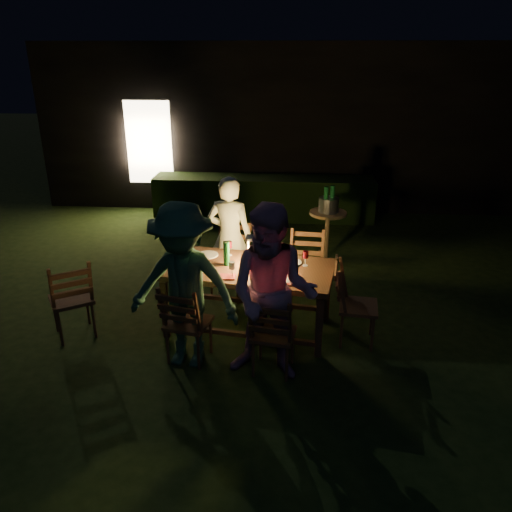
# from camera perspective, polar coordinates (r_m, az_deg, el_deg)

# --- Properties ---
(garden_envelope) EXTENTS (40.00, 40.00, 3.20)m
(garden_envelope) POSITION_cam_1_polar(r_m,az_deg,el_deg) (11.83, 4.06, 15.33)
(garden_envelope) COLOR black
(garden_envelope) RESTS_ON ground
(dining_table) EXTENTS (2.02, 1.24, 0.79)m
(dining_table) POSITION_cam_1_polar(r_m,az_deg,el_deg) (5.64, -0.91, -1.98)
(dining_table) COLOR #542F1C
(dining_table) RESTS_ON ground
(chair_near_left) EXTENTS (0.51, 0.54, 0.95)m
(chair_near_left) POSITION_cam_1_polar(r_m,az_deg,el_deg) (5.32, -7.74, -9.02)
(chair_near_left) COLOR #542F1C
(chair_near_left) RESTS_ON ground
(chair_near_right) EXTENTS (0.48, 0.51, 0.93)m
(chair_near_right) POSITION_cam_1_polar(r_m,az_deg,el_deg) (5.10, 1.94, -10.38)
(chair_near_right) COLOR #542F1C
(chair_near_right) RESTS_ON ground
(chair_far_left) EXTENTS (0.55, 0.58, 1.00)m
(chair_far_left) POSITION_cam_1_polar(r_m,az_deg,el_deg) (6.59, -3.01, -2.13)
(chair_far_left) COLOR #542F1C
(chair_far_left) RESTS_ON ground
(chair_far_right) EXTENTS (0.48, 0.51, 0.98)m
(chair_far_right) POSITION_cam_1_polar(r_m,az_deg,el_deg) (6.41, 5.59, -3.04)
(chair_far_right) COLOR #542F1C
(chair_far_right) RESTS_ON ground
(chair_end) EXTENTS (0.51, 0.48, 0.96)m
(chair_end) POSITION_cam_1_polar(r_m,az_deg,el_deg) (5.68, 11.32, -6.99)
(chair_end) COLOR #542F1C
(chair_end) RESTS_ON ground
(chair_spare) EXTENTS (0.63, 0.64, 1.00)m
(chair_spare) POSITION_cam_1_polar(r_m,az_deg,el_deg) (6.04, -20.12, -6.04)
(chair_spare) COLOR #542F1C
(chair_spare) RESTS_ON ground
(person_house_side) EXTENTS (0.64, 0.48, 1.61)m
(person_house_side) POSITION_cam_1_polar(r_m,az_deg,el_deg) (6.44, -3.00, 2.13)
(person_house_side) COLOR white
(person_house_side) RESTS_ON ground
(person_opp_right) EXTENTS (0.97, 0.81, 1.79)m
(person_opp_right) POSITION_cam_1_polar(r_m,az_deg,el_deg) (4.75, 1.92, -4.48)
(person_opp_right) COLOR #B77EA0
(person_opp_right) RESTS_ON ground
(person_opp_left) EXTENTS (1.22, 0.82, 1.75)m
(person_opp_left) POSITION_cam_1_polar(r_m,az_deg,el_deg) (4.99, -8.27, -3.55)
(person_opp_left) COLOR #2D5A41
(person_opp_left) RESTS_ON ground
(lantern) EXTENTS (0.16, 0.16, 0.35)m
(lantern) POSITION_cam_1_polar(r_m,az_deg,el_deg) (5.58, -0.30, 0.38)
(lantern) COLOR white
(lantern) RESTS_ON dining_table
(plate_far_left) EXTENTS (0.25, 0.25, 0.01)m
(plate_far_left) POSITION_cam_1_polar(r_m,az_deg,el_deg) (5.95, -5.53, 0.15)
(plate_far_left) COLOR white
(plate_far_left) RESTS_ON dining_table
(plate_near_left) EXTENTS (0.25, 0.25, 0.01)m
(plate_near_left) POSITION_cam_1_polar(r_m,az_deg,el_deg) (5.57, -6.97, -1.53)
(plate_near_left) COLOR white
(plate_near_left) RESTS_ON dining_table
(plate_far_right) EXTENTS (0.25, 0.25, 0.01)m
(plate_far_right) POSITION_cam_1_polar(r_m,az_deg,el_deg) (5.72, 4.01, -0.73)
(plate_far_right) COLOR white
(plate_far_right) RESTS_ON dining_table
(plate_near_right) EXTENTS (0.25, 0.25, 0.01)m
(plate_near_right) POSITION_cam_1_polar(r_m,az_deg,el_deg) (5.32, 3.21, -2.56)
(plate_near_right) COLOR white
(plate_near_right) RESTS_ON dining_table
(wineglass_a) EXTENTS (0.06, 0.06, 0.18)m
(wineglass_a) POSITION_cam_1_polar(r_m,az_deg,el_deg) (5.90, -3.08, 0.88)
(wineglass_a) COLOR #59070F
(wineglass_a) RESTS_ON dining_table
(wineglass_b) EXTENTS (0.06, 0.06, 0.18)m
(wineglass_b) POSITION_cam_1_polar(r_m,az_deg,el_deg) (5.68, -8.28, -0.22)
(wineglass_b) COLOR #59070F
(wineglass_b) RESTS_ON dining_table
(wineglass_c) EXTENTS (0.06, 0.06, 0.18)m
(wineglass_c) POSITION_cam_1_polar(r_m,az_deg,el_deg) (5.26, 1.50, -1.87)
(wineglass_c) COLOR #59070F
(wineglass_c) RESTS_ON dining_table
(wineglass_d) EXTENTS (0.06, 0.06, 0.18)m
(wineglass_d) POSITION_cam_1_polar(r_m,az_deg,el_deg) (5.63, 5.66, -0.29)
(wineglass_d) COLOR #59070F
(wineglass_d) RESTS_ON dining_table
(wineglass_e) EXTENTS (0.06, 0.06, 0.18)m
(wineglass_e) POSITION_cam_1_polar(r_m,az_deg,el_deg) (5.33, -2.76, -1.55)
(wineglass_e) COLOR silver
(wineglass_e) RESTS_ON dining_table
(bottle_table) EXTENTS (0.07, 0.07, 0.28)m
(bottle_table) POSITION_cam_1_polar(r_m,az_deg,el_deg) (5.61, -3.40, 0.30)
(bottle_table) COLOR #0F471E
(bottle_table) RESTS_ON dining_table
(napkin_left) EXTENTS (0.18, 0.14, 0.01)m
(napkin_left) POSITION_cam_1_polar(r_m,az_deg,el_deg) (5.36, -3.31, -2.38)
(napkin_left) COLOR red
(napkin_left) RESTS_ON dining_table
(napkin_right) EXTENTS (0.18, 0.14, 0.01)m
(napkin_right) POSITION_cam_1_polar(r_m,az_deg,el_deg) (5.24, 4.12, -3.04)
(napkin_right) COLOR red
(napkin_right) RESTS_ON dining_table
(phone) EXTENTS (0.14, 0.07, 0.01)m
(phone) POSITION_cam_1_polar(r_m,az_deg,el_deg) (5.52, -7.94, -1.82)
(phone) COLOR black
(phone) RESTS_ON dining_table
(side_table) EXTENTS (0.57, 0.57, 0.76)m
(side_table) POSITION_cam_1_polar(r_m,az_deg,el_deg) (7.73, 8.22, 4.39)
(side_table) COLOR olive
(side_table) RESTS_ON ground
(ice_bucket) EXTENTS (0.30, 0.30, 0.22)m
(ice_bucket) POSITION_cam_1_polar(r_m,az_deg,el_deg) (7.67, 8.30, 5.81)
(ice_bucket) COLOR #A5A8AD
(ice_bucket) RESTS_ON side_table
(bottle_bucket_a) EXTENTS (0.07, 0.07, 0.32)m
(bottle_bucket_a) POSITION_cam_1_polar(r_m,az_deg,el_deg) (7.62, 7.96, 6.09)
(bottle_bucket_a) COLOR #0F471E
(bottle_bucket_a) RESTS_ON side_table
(bottle_bucket_b) EXTENTS (0.07, 0.07, 0.32)m
(bottle_bucket_b) POSITION_cam_1_polar(r_m,az_deg,el_deg) (7.70, 8.67, 6.23)
(bottle_bucket_b) COLOR #0F471E
(bottle_bucket_b) RESTS_ON side_table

